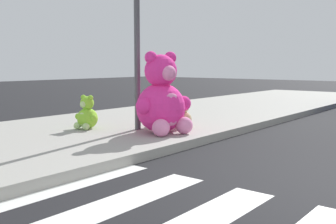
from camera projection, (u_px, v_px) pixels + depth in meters
sidewalk at (69, 136)px, 7.32m from camera, size 28.00×4.40×0.15m
sign_pole at (137, 39)px, 7.38m from camera, size 0.56×0.11×3.20m
plush_pink_large at (162, 101)px, 7.16m from camera, size 1.09×1.04×1.46m
plush_lime at (87, 115)px, 7.64m from camera, size 0.45×0.50×0.65m
plush_tan at (183, 117)px, 7.80m from camera, size 0.40×0.36×0.52m
plush_red at (164, 111)px, 8.15m from camera, size 0.55×0.50×0.72m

